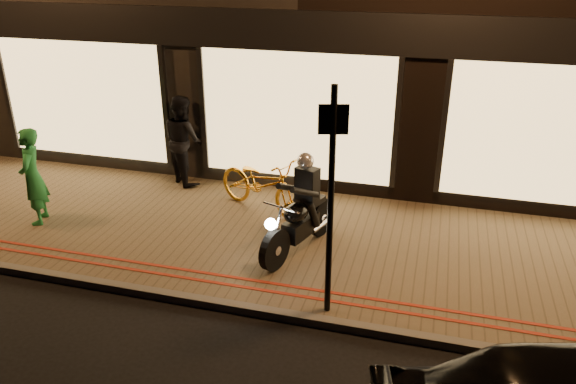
% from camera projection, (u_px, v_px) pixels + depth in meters
% --- Properties ---
extents(ground, '(90.00, 90.00, 0.00)m').
position_uv_depth(ground, '(221.00, 311.00, 7.58)').
color(ground, black).
rests_on(ground, ground).
extents(sidewalk, '(50.00, 4.00, 0.12)m').
position_uv_depth(sidewalk, '(266.00, 238.00, 9.32)').
color(sidewalk, brown).
rests_on(sidewalk, ground).
extents(kerb_stone, '(50.00, 0.14, 0.12)m').
position_uv_depth(kerb_stone, '(222.00, 305.00, 7.60)').
color(kerb_stone, '#59544C').
rests_on(kerb_stone, ground).
extents(red_kerb_lines, '(50.00, 0.26, 0.01)m').
position_uv_depth(red_kerb_lines, '(235.00, 282.00, 8.01)').
color(red_kerb_lines, maroon).
rests_on(red_kerb_lines, sidewalk).
extents(motorcycle, '(0.84, 1.88, 1.59)m').
position_uv_depth(motorcycle, '(301.00, 215.00, 8.61)').
color(motorcycle, black).
rests_on(motorcycle, sidewalk).
extents(sign_post, '(0.35, 0.12, 3.00)m').
position_uv_depth(sign_post, '(331.00, 194.00, 6.73)').
color(sign_post, black).
rests_on(sign_post, sidewalk).
extents(bicycle_gold, '(2.08, 1.44, 1.04)m').
position_uv_depth(bicycle_gold, '(263.00, 184.00, 9.96)').
color(bicycle_gold, gold).
rests_on(bicycle_gold, sidewalk).
extents(person_green, '(0.61, 0.72, 1.67)m').
position_uv_depth(person_green, '(33.00, 177.00, 9.43)').
color(person_green, '#227F3B').
rests_on(person_green, sidewalk).
extents(person_dark, '(1.09, 1.06, 1.77)m').
position_uv_depth(person_dark, '(184.00, 140.00, 11.04)').
color(person_dark, black).
rests_on(person_dark, sidewalk).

